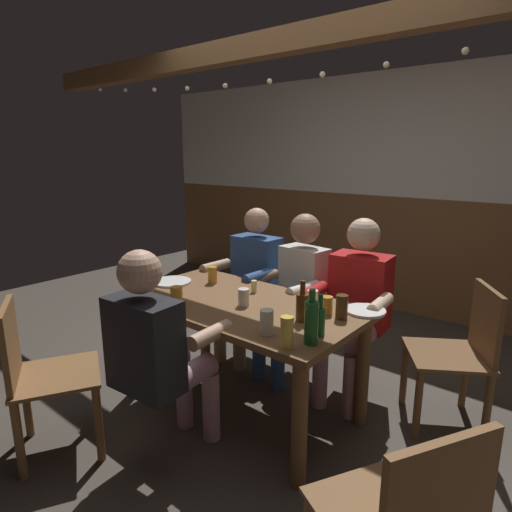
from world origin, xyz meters
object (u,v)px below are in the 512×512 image
object	(u,v)px
dining_table	(240,319)
bottle_1	(311,321)
chair_empty_far_end	(461,352)
pint_glass_2	(244,297)
person_3	(157,347)
pint_glass_4	(177,296)
pint_glass_6	(327,305)
bottle_0	(320,320)
person_0	(251,277)
person_2	(356,300)
pint_glass_5	(212,275)
person_1	(296,288)
chair_empty_near_right	(40,374)
pint_glass_0	(287,332)
pint_glass_3	(313,300)
plate_0	(172,282)
pint_glass_7	(267,322)
plate_1	(365,311)
pint_glass_1	(341,307)
table_candle	(254,286)

from	to	relation	value
dining_table	bottle_1	distance (m)	0.75
chair_empty_far_end	pint_glass_2	distance (m)	1.34
person_3	pint_glass_4	size ratio (longest dim) A/B	10.21
pint_glass_6	bottle_0	bearing A→B (deg)	-66.63
chair_empty_far_end	bottle_0	bearing A→B (deg)	117.96
person_0	chair_empty_far_end	xyz separation A→B (m)	(1.59, 0.06, -0.19)
person_0	bottle_0	distance (m)	1.36
person_2	pint_glass_5	world-z (taller)	person_2
person_1	chair_empty_near_right	world-z (taller)	person_1
pint_glass_0	pint_glass_4	distance (m)	0.86
pint_glass_0	pint_glass_3	world-z (taller)	pint_glass_0
plate_0	pint_glass_6	world-z (taller)	pint_glass_6
person_0	pint_glass_6	distance (m)	1.11
dining_table	pint_glass_3	bearing A→B (deg)	22.20
bottle_0	pint_glass_5	bearing A→B (deg)	164.07
bottle_0	dining_table	bearing A→B (deg)	168.85
chair_empty_far_end	pint_glass_2	bearing A→B (deg)	92.89
person_3	bottle_1	bearing A→B (deg)	26.28
bottle_0	pint_glass_7	distance (m)	0.27
person_1	pint_glass_5	bearing A→B (deg)	56.44
plate_0	plate_1	size ratio (longest dim) A/B	1.16
person_3	chair_empty_far_end	xyz separation A→B (m)	(1.14, 1.35, -0.18)
person_3	pint_glass_3	bearing A→B (deg)	58.03
pint_glass_5	pint_glass_7	xyz separation A→B (m)	(0.85, -0.46, 0.01)
plate_0	pint_glass_0	size ratio (longest dim) A/B	1.76
person_2	bottle_1	size ratio (longest dim) A/B	4.42
person_3	pint_glass_0	world-z (taller)	person_3
person_0	plate_1	distance (m)	1.19
pint_glass_3	chair_empty_near_right	bearing A→B (deg)	-129.35
person_1	dining_table	bearing A→B (deg)	98.78
plate_1	chair_empty_far_end	bearing A→B (deg)	40.63
chair_empty_near_right	pint_glass_1	distance (m)	1.68
pint_glass_3	pint_glass_6	bearing A→B (deg)	-7.09
dining_table	person_3	world-z (taller)	person_3
person_0	person_1	xyz separation A→B (m)	(0.45, -0.02, -0.00)
bottle_1	pint_glass_1	bearing A→B (deg)	96.73
plate_0	pint_glass_1	distance (m)	1.28
person_0	pint_glass_3	xyz separation A→B (m)	(0.88, -0.48, 0.13)
bottle_0	bottle_1	world-z (taller)	bottle_1
pint_glass_1	pint_glass_2	bearing A→B (deg)	-162.23
plate_0	pint_glass_7	distance (m)	1.11
bottle_1	pint_glass_4	bearing A→B (deg)	-176.88
person_0	table_candle	distance (m)	0.62
pint_glass_1	pint_glass_4	world-z (taller)	pint_glass_1
dining_table	pint_glass_2	bearing A→B (deg)	-31.07
person_1	pint_glass_3	world-z (taller)	person_1
dining_table	pint_glass_3	size ratio (longest dim) A/B	13.21
pint_glass_0	person_0	bearing A→B (deg)	136.78
person_2	pint_glass_2	size ratio (longest dim) A/B	11.61
person_1	pint_glass_4	world-z (taller)	person_1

